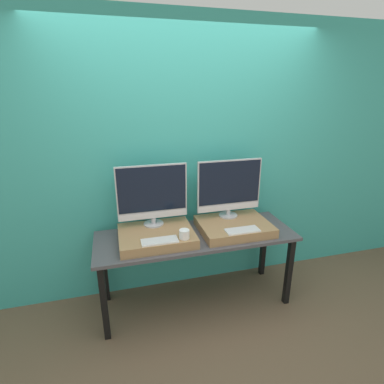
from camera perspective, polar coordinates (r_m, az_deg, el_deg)
name	(u,v)px	position (r m, az deg, el deg)	size (l,w,h in m)	color
ground_plane	(205,323)	(2.90, 2.54, -23.65)	(12.00, 12.00, 0.00)	brown
wall_back	(186,163)	(2.87, -1.24, 5.63)	(8.00, 0.04, 2.60)	teal
workbench	(196,242)	(2.76, 0.78, -9.54)	(1.79, 0.62, 0.72)	#47474C
wooden_riser_left	(156,236)	(2.63, -6.79, -8.31)	(0.64, 0.51, 0.08)	#99754C
monitor_left	(152,194)	(2.64, -7.57, -0.36)	(0.62, 0.18, 0.55)	#B2B2B7
keyboard_left	(160,241)	(2.45, -6.18, -9.21)	(0.29, 0.12, 0.01)	silver
mug	(184,234)	(2.47, -1.47, -8.03)	(0.08, 0.08, 0.08)	white
wooden_riser_right	(234,226)	(2.81, 7.99, -6.50)	(0.64, 0.51, 0.08)	#99754C
monitor_right	(229,187)	(2.81, 7.11, 0.93)	(0.62, 0.18, 0.55)	#B2B2B7
keyboard_right	(242,230)	(2.64, 9.58, -7.18)	(0.29, 0.12, 0.01)	silver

